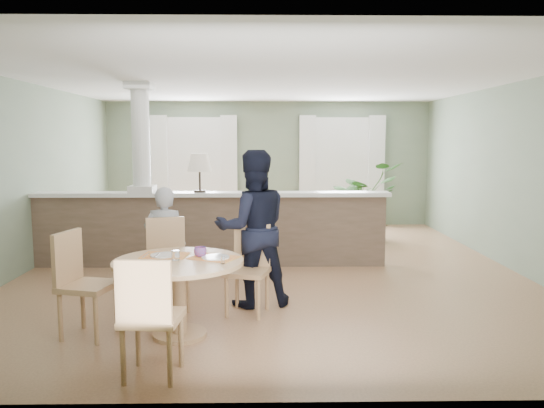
{
  "coord_description": "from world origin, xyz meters",
  "views": [
    {
      "loc": [
        -0.12,
        -7.62,
        1.88
      ],
      "look_at": [
        -0.0,
        -1.0,
        1.08
      ],
      "focal_mm": 35.0,
      "sensor_mm": 36.0,
      "label": 1
    }
  ],
  "objects_px": {
    "chair_near": "(149,313)",
    "man_person": "(253,228)",
    "sofa": "(215,222)",
    "chair_far_boy": "(167,259)",
    "chair_far_man": "(249,264)",
    "chair_side": "(80,279)",
    "houseplant": "(364,200)",
    "dining_table": "(179,276)",
    "child_person": "(165,244)"
  },
  "relations": [
    {
      "from": "chair_near",
      "to": "man_person",
      "type": "xyz_separation_m",
      "value": [
        0.77,
        1.92,
        0.34
      ]
    },
    {
      "from": "sofa",
      "to": "man_person",
      "type": "bearing_deg",
      "value": -80.29
    },
    {
      "from": "chair_far_boy",
      "to": "chair_far_man",
      "type": "height_order",
      "value": "chair_far_boy"
    },
    {
      "from": "chair_far_man",
      "to": "chair_side",
      "type": "relative_size",
      "value": 0.95
    },
    {
      "from": "chair_far_man",
      "to": "chair_side",
      "type": "height_order",
      "value": "chair_side"
    },
    {
      "from": "sofa",
      "to": "chair_far_boy",
      "type": "distance_m",
      "value": 3.67
    },
    {
      "from": "chair_far_man",
      "to": "chair_side",
      "type": "bearing_deg",
      "value": -141.08
    },
    {
      "from": "sofa",
      "to": "man_person",
      "type": "distance_m",
      "value": 3.71
    },
    {
      "from": "chair_near",
      "to": "chair_side",
      "type": "relative_size",
      "value": 0.98
    },
    {
      "from": "chair_far_boy",
      "to": "man_person",
      "type": "xyz_separation_m",
      "value": [
        0.96,
        0.07,
        0.33
      ]
    },
    {
      "from": "sofa",
      "to": "chair_far_boy",
      "type": "height_order",
      "value": "chair_far_boy"
    },
    {
      "from": "chair_far_boy",
      "to": "chair_far_man",
      "type": "bearing_deg",
      "value": -27.72
    },
    {
      "from": "houseplant",
      "to": "chair_side",
      "type": "relative_size",
      "value": 1.44
    },
    {
      "from": "houseplant",
      "to": "chair_far_boy",
      "type": "distance_m",
      "value": 5.16
    },
    {
      "from": "chair_far_boy",
      "to": "chair_far_man",
      "type": "distance_m",
      "value": 0.94
    },
    {
      "from": "dining_table",
      "to": "chair_near",
      "type": "xyz_separation_m",
      "value": [
        -0.09,
        -0.95,
        -0.05
      ]
    },
    {
      "from": "houseplant",
      "to": "chair_near",
      "type": "height_order",
      "value": "houseplant"
    },
    {
      "from": "sofa",
      "to": "dining_table",
      "type": "height_order",
      "value": "dining_table"
    },
    {
      "from": "child_person",
      "to": "chair_side",
      "type": "bearing_deg",
      "value": 65.56
    },
    {
      "from": "sofa",
      "to": "dining_table",
      "type": "distance_m",
      "value": 4.57
    },
    {
      "from": "sofa",
      "to": "houseplant",
      "type": "distance_m",
      "value": 2.88
    },
    {
      "from": "chair_side",
      "to": "child_person",
      "type": "bearing_deg",
      "value": -14.11
    },
    {
      "from": "man_person",
      "to": "chair_side",
      "type": "bearing_deg",
      "value": 17.34
    },
    {
      "from": "child_person",
      "to": "dining_table",
      "type": "bearing_deg",
      "value": 110.27
    },
    {
      "from": "sofa",
      "to": "child_person",
      "type": "xyz_separation_m",
      "value": [
        -0.27,
        -3.4,
        0.27
      ]
    },
    {
      "from": "houseplant",
      "to": "chair_near",
      "type": "distance_m",
      "value": 6.67
    },
    {
      "from": "chair_near",
      "to": "child_person",
      "type": "distance_m",
      "value": 2.13
    },
    {
      "from": "chair_near",
      "to": "child_person",
      "type": "xyz_separation_m",
      "value": [
        -0.26,
        2.11,
        0.12
      ]
    },
    {
      "from": "dining_table",
      "to": "chair_far_man",
      "type": "xyz_separation_m",
      "value": [
        0.65,
        0.72,
        -0.07
      ]
    },
    {
      "from": "sofa",
      "to": "child_person",
      "type": "bearing_deg",
      "value": -96.75
    },
    {
      "from": "dining_table",
      "to": "child_person",
      "type": "bearing_deg",
      "value": 106.65
    },
    {
      "from": "houseplant",
      "to": "chair_far_boy",
      "type": "bearing_deg",
      "value": -125.7
    },
    {
      "from": "sofa",
      "to": "chair_far_boy",
      "type": "relative_size",
      "value": 2.74
    },
    {
      "from": "sofa",
      "to": "chair_side",
      "type": "height_order",
      "value": "chair_side"
    },
    {
      "from": "chair_far_man",
      "to": "chair_side",
      "type": "xyz_separation_m",
      "value": [
        -1.6,
        -0.69,
        0.03
      ]
    },
    {
      "from": "dining_table",
      "to": "child_person",
      "type": "distance_m",
      "value": 1.21
    },
    {
      "from": "sofa",
      "to": "chair_near",
      "type": "bearing_deg",
      "value": -92.34
    },
    {
      "from": "chair_side",
      "to": "child_person",
      "type": "height_order",
      "value": "child_person"
    },
    {
      "from": "man_person",
      "to": "chair_far_boy",
      "type": "bearing_deg",
      "value": -8.55
    },
    {
      "from": "sofa",
      "to": "man_person",
      "type": "height_order",
      "value": "man_person"
    },
    {
      "from": "man_person",
      "to": "chair_far_man",
      "type": "bearing_deg",
      "value": 69.33
    },
    {
      "from": "dining_table",
      "to": "chair_far_boy",
      "type": "bearing_deg",
      "value": 107.18
    },
    {
      "from": "chair_far_boy",
      "to": "child_person",
      "type": "height_order",
      "value": "child_person"
    },
    {
      "from": "chair_far_boy",
      "to": "man_person",
      "type": "distance_m",
      "value": 1.02
    },
    {
      "from": "child_person",
      "to": "man_person",
      "type": "distance_m",
      "value": 1.07
    },
    {
      "from": "dining_table",
      "to": "chair_far_man",
      "type": "distance_m",
      "value": 0.97
    },
    {
      "from": "chair_far_man",
      "to": "man_person",
      "type": "relative_size",
      "value": 0.54
    },
    {
      "from": "chair_far_boy",
      "to": "chair_near",
      "type": "xyz_separation_m",
      "value": [
        0.19,
        -1.85,
        -0.01
      ]
    },
    {
      "from": "dining_table",
      "to": "child_person",
      "type": "relative_size",
      "value": 0.92
    },
    {
      "from": "sofa",
      "to": "houseplant",
      "type": "height_order",
      "value": "houseplant"
    }
  ]
}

